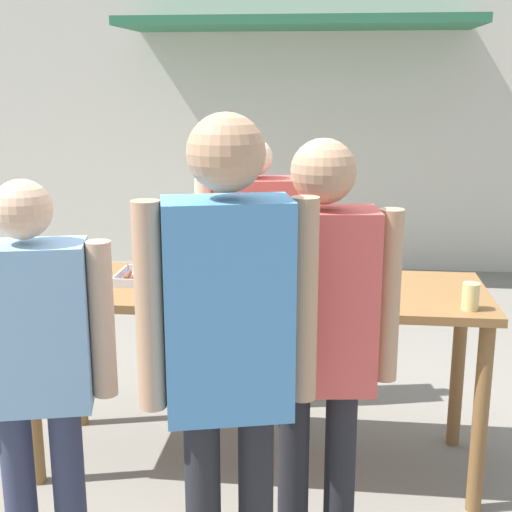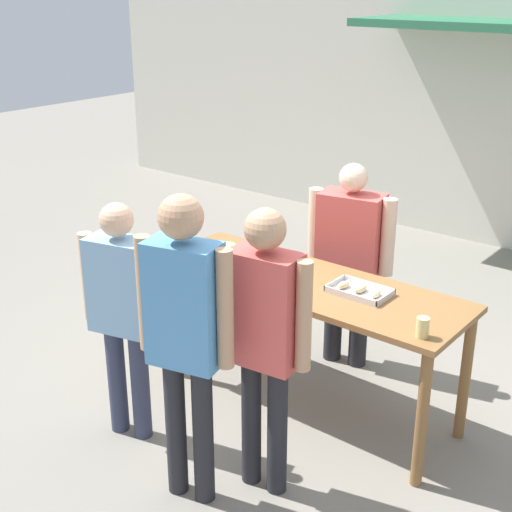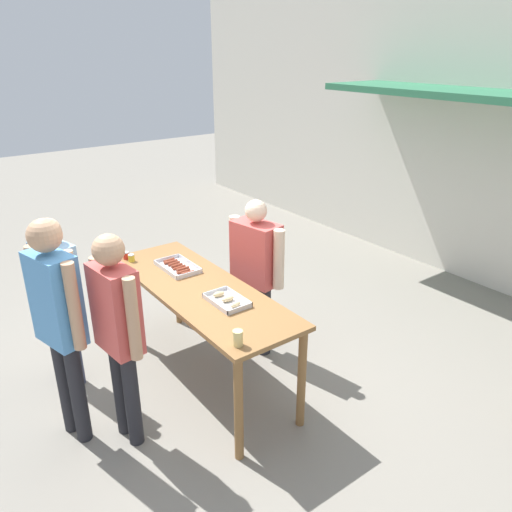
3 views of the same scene
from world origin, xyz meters
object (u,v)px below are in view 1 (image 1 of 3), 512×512
Objects in this scene: food_tray_sausages at (165,278)px; food_tray_buns at (335,283)px; person_customer_holding_hotdog at (34,359)px; condiment_jar_ketchup at (61,287)px; beer_cup at (471,296)px; person_server_behind_table at (254,254)px; person_customer_waiting_in_line at (228,345)px; person_customer_with_cup at (320,332)px; condiment_jar_mustard at (41,288)px.

food_tray_buns is at bearing 0.06° from food_tray_sausages.
food_tray_buns is at bearing -149.86° from person_customer_holding_hotdog.
condiment_jar_ketchup is 0.61× the size of beer_cup.
person_server_behind_table is at bearing 125.94° from food_tray_buns.
food_tray_sausages is at bearing -179.94° from food_tray_buns.
food_tray_buns is at bearing -119.44° from person_customer_waiting_in_line.
condiment_jar_ketchup is 0.04× the size of person_customer_with_cup.
person_customer_holding_hotdog reaches higher than condiment_jar_ketchup.
person_customer_with_cup is at bearing -27.46° from condiment_jar_ketchup.
beer_cup is (1.85, -0.01, 0.02)m from condiment_jar_ketchup.
person_server_behind_table reaches higher than beer_cup.
food_tray_buns is 5.29× the size of condiment_jar_ketchup.
beer_cup is at bearing -142.62° from person_customer_with_cup.
person_customer_with_cup is (1.01, 0.13, 0.09)m from person_customer_holding_hotdog.
person_customer_holding_hotdog is (0.28, -0.75, -0.03)m from condiment_jar_mustard.
person_customer_with_cup is 0.44m from person_customer_waiting_in_line.
person_customer_waiting_in_line is at bearing -134.03° from beer_cup.
person_customer_holding_hotdog is at bearing -102.28° from food_tray_sausages.
condiment_jar_mustard is 0.04× the size of person_customer_with_cup.
person_customer_holding_hotdog is (-0.60, -1.69, 0.01)m from person_server_behind_table.
beer_cup is (0.58, -0.29, 0.04)m from food_tray_buns.
condiment_jar_mustard is 0.04× the size of person_customer_waiting_in_line.
person_server_behind_table reaches higher than condiment_jar_ketchup.
person_server_behind_table is at bearing -100.30° from person_customer_waiting_in_line.
food_tray_sausages is 1.21m from person_customer_with_cup.
person_customer_with_cup reaches higher than food_tray_buns.
food_tray_buns reaches higher than food_tray_sausages.
beer_cup is 0.07× the size of person_customer_with_cup.
food_tray_buns is 1.29m from person_customer_waiting_in_line.
person_customer_waiting_in_line reaches higher than food_tray_buns.
beer_cup reaches higher than food_tray_sausages.
food_tray_buns is 0.65m from beer_cup.
condiment_jar_mustard is at bearing -167.53° from food_tray_buns.
person_customer_with_cup is at bearing -144.83° from person_customer_waiting_in_line.
condiment_jar_mustard is 0.05× the size of person_customer_holding_hotdog.
person_customer_waiting_in_line is (0.50, -1.24, 0.15)m from food_tray_sausages.
condiment_jar_mustard is at bearing -32.19° from person_customer_with_cup.
beer_cup is (1.93, 0.01, 0.02)m from condiment_jar_mustard.
beer_cup is at bearing -0.26° from condiment_jar_ketchup.
food_tray_buns is 0.21× the size of person_customer_waiting_in_line.
person_customer_holding_hotdog is (0.20, -0.76, -0.03)m from condiment_jar_ketchup.
beer_cup is 0.07× the size of person_server_behind_table.
food_tray_sausages is 1.45m from beer_cup.
food_tray_sausages is 0.27× the size of person_customer_with_cup.
person_customer_with_cup reaches higher than person_customer_holding_hotdog.
condiment_jar_mustard reaches higher than food_tray_buns.
person_customer_waiting_in_line reaches higher than person_server_behind_table.
food_tray_sausages is at bearing 168.42° from beer_cup.
person_customer_with_cup reaches higher than condiment_jar_mustard.
food_tray_sausages is 1.19× the size of food_tray_buns.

